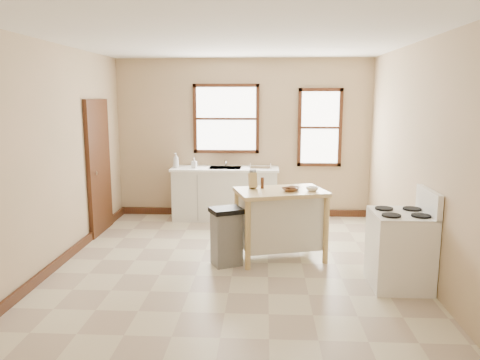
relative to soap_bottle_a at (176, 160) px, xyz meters
name	(u,v)px	position (x,y,z in m)	size (l,w,h in m)	color
floor	(234,262)	(1.15, -2.13, -1.05)	(5.00, 5.00, 0.00)	beige
ceiling	(234,41)	(1.15, -2.13, 1.75)	(5.00, 5.00, 0.00)	white
wall_back	(243,139)	(1.15, 0.37, 0.35)	(4.50, 0.04, 2.80)	tan
wall_left	(59,155)	(-1.10, -2.13, 0.35)	(0.04, 5.00, 2.80)	tan
wall_right	(416,157)	(3.40, -2.13, 0.35)	(0.04, 5.00, 2.80)	tan
window_main	(226,119)	(0.85, 0.35, 0.70)	(1.17, 0.06, 1.22)	#3E1B10
window_side	(320,128)	(2.50, 0.35, 0.55)	(0.77, 0.06, 1.37)	#3E1B10
door_left	(99,167)	(-1.06, -0.83, 0.00)	(0.06, 0.90, 2.10)	#3E1B10
baseboard_back	(243,212)	(1.15, 0.34, -0.99)	(4.50, 0.04, 0.12)	#3E1B10
baseboard_left	(68,255)	(-1.07, -2.13, -0.99)	(0.04, 5.00, 0.12)	#3E1B10
sink_counter	(225,193)	(0.85, 0.07, -0.59)	(1.86, 0.62, 0.92)	silver
faucet	(226,160)	(0.85, 0.25, -0.02)	(0.03, 0.03, 0.22)	silver
soap_bottle_a	(176,160)	(0.00, 0.00, 0.00)	(0.10, 0.10, 0.26)	#B2B2B2
soap_bottle_b	(194,163)	(0.32, -0.01, -0.04)	(0.08, 0.08, 0.17)	#B2B2B2
dish_rack	(261,166)	(1.47, 0.01, -0.08)	(0.37, 0.27, 0.09)	silver
kitchen_island	(280,224)	(1.75, -1.93, -0.58)	(1.14, 0.72, 0.93)	tan
knife_block	(253,181)	(1.38, -1.85, -0.02)	(0.10, 0.10, 0.20)	tan
pepper_grinder	(262,183)	(1.51, -1.83, -0.04)	(0.04, 0.04, 0.15)	#442312
bowl_a	(290,190)	(1.86, -2.01, -0.09)	(0.19, 0.19, 0.05)	brown
bowl_b	(294,188)	(1.92, -1.92, -0.10)	(0.17, 0.17, 0.04)	brown
bowl_c	(312,189)	(2.16, -1.97, -0.09)	(0.16, 0.16, 0.05)	white
trash_bin	(226,236)	(1.06, -2.21, -0.68)	(0.38, 0.32, 0.75)	slate
gas_stove	(400,238)	(3.07, -2.79, -0.49)	(0.69, 0.70, 1.13)	white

